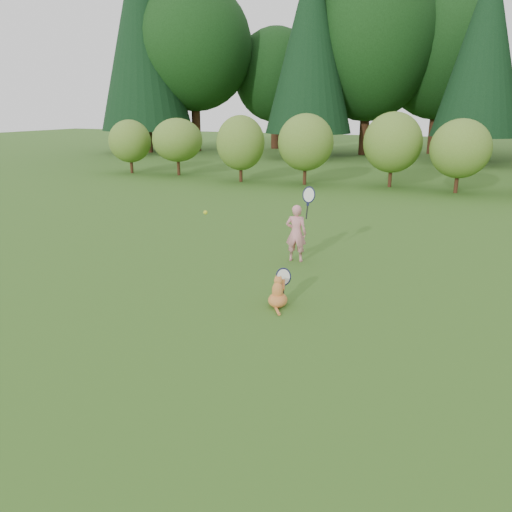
% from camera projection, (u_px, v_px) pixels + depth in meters
% --- Properties ---
extents(ground, '(100.00, 100.00, 0.00)m').
position_uv_depth(ground, '(223.00, 311.00, 7.79)').
color(ground, '#225718').
rests_on(ground, ground).
extents(shrub_row, '(28.00, 3.00, 2.80)m').
position_uv_depth(shrub_row, '(383.00, 152.00, 18.75)').
color(shrub_row, '#557524').
rests_on(shrub_row, ground).
extents(woodland_backdrop, '(48.00, 10.00, 15.00)m').
position_uv_depth(woodland_backdrop, '(427.00, 16.00, 25.73)').
color(woodland_backdrop, black).
rests_on(woodland_backdrop, ground).
extents(child, '(0.67, 0.41, 1.76)m').
position_uv_depth(child, '(297.00, 232.00, 10.12)').
color(child, pink).
rests_on(child, ground).
extents(cat, '(0.40, 0.72, 0.70)m').
position_uv_depth(cat, '(278.00, 290.00, 7.90)').
color(cat, '#B77623').
rests_on(cat, ground).
extents(tennis_ball, '(0.08, 0.08, 0.08)m').
position_uv_depth(tennis_ball, '(205.00, 212.00, 9.10)').
color(tennis_ball, yellow).
rests_on(tennis_ball, ground).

